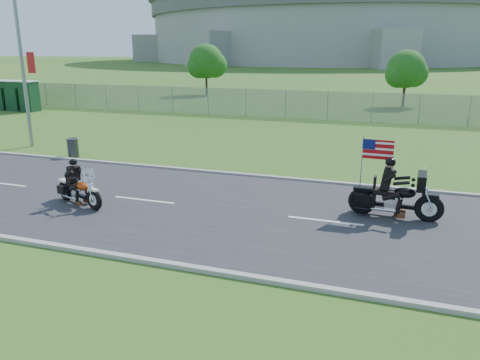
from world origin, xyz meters
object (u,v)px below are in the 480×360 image
(porta_toilet_b, at_px, (15,96))
(porta_toilet_c, at_px, (2,96))
(porta_toilet_a, at_px, (30,97))
(trash_can, at_px, (73,148))
(motorcycle_lead, at_px, (79,191))
(streetlight, at_px, (22,32))
(motorcycle_follow, at_px, (395,198))

(porta_toilet_b, relative_size, porta_toilet_c, 1.00)
(porta_toilet_a, xyz_separation_m, trash_can, (13.62, -12.36, -0.72))
(porta_toilet_a, relative_size, porta_toilet_b, 1.00)
(porta_toilet_c, xyz_separation_m, trash_can, (16.42, -12.36, -0.72))
(motorcycle_lead, bearing_deg, porta_toilet_a, 154.66)
(porta_toilet_b, bearing_deg, porta_toilet_a, 0.00)
(streetlight, distance_m, porta_toilet_a, 15.39)
(motorcycle_lead, xyz_separation_m, motorcycle_follow, (9.64, 2.03, 0.14))
(streetlight, distance_m, motorcycle_follow, 19.26)
(porta_toilet_b, xyz_separation_m, motorcycle_lead, (19.63, -18.03, -0.66))
(porta_toilet_b, height_order, porta_toilet_c, same)
(porta_toilet_c, height_order, trash_can, porta_toilet_c)
(streetlight, relative_size, porta_toilet_b, 4.35)
(motorcycle_lead, distance_m, trash_can, 7.31)
(porta_toilet_c, relative_size, trash_can, 2.67)
(motorcycle_follow, bearing_deg, porta_toilet_c, 154.75)
(streetlight, height_order, porta_toilet_c, streetlight)
(porta_toilet_c, xyz_separation_m, motorcycle_lead, (21.03, -18.03, -0.66))
(porta_toilet_b, height_order, trash_can, porta_toilet_b)
(streetlight, relative_size, porta_toilet_c, 4.35)
(streetlight, relative_size, trash_can, 11.62)
(porta_toilet_c, bearing_deg, porta_toilet_a, 0.00)
(porta_toilet_a, height_order, porta_toilet_b, same)
(motorcycle_follow, bearing_deg, motorcycle_lead, -165.79)
(porta_toilet_b, bearing_deg, motorcycle_follow, -28.66)
(porta_toilet_a, relative_size, motorcycle_lead, 1.05)
(porta_toilet_c, bearing_deg, trash_can, -36.99)
(streetlight, xyz_separation_m, motorcycle_follow, (17.85, -5.22, -5.01))
(porta_toilet_a, relative_size, trash_can, 2.67)
(motorcycle_lead, bearing_deg, motorcycle_follow, 31.25)
(porta_toilet_a, xyz_separation_m, motorcycle_lead, (18.23, -18.03, -0.66))
(porta_toilet_a, distance_m, motorcycle_lead, 25.65)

